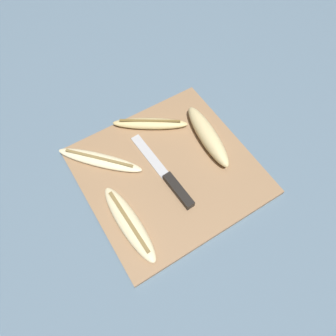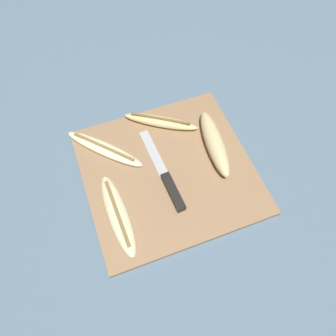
% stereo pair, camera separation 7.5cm
% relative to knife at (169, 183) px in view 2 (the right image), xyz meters
% --- Properties ---
extents(ground_plane, '(4.00, 4.00, 0.00)m').
position_rel_knife_xyz_m(ground_plane, '(0.01, 0.04, -0.02)').
color(ground_plane, slate).
extents(cutting_board, '(0.39, 0.37, 0.01)m').
position_rel_knife_xyz_m(cutting_board, '(0.01, 0.04, -0.01)').
color(cutting_board, '#997551').
rests_on(cutting_board, ground_plane).
extents(knife, '(0.03, 0.23, 0.02)m').
position_rel_knife_xyz_m(knife, '(0.00, 0.00, 0.00)').
color(knife, black).
rests_on(knife, cutting_board).
extents(banana_spotted_left, '(0.17, 0.13, 0.02)m').
position_rel_knife_xyz_m(banana_spotted_left, '(0.04, 0.17, 0.00)').
color(banana_spotted_left, '#DBC684').
rests_on(banana_spotted_left, cutting_board).
extents(banana_pale_long, '(0.17, 0.18, 0.02)m').
position_rel_knife_xyz_m(banana_pale_long, '(-0.11, 0.14, 0.00)').
color(banana_pale_long, beige).
rests_on(banana_pale_long, cutting_board).
extents(banana_mellow_near, '(0.07, 0.19, 0.04)m').
position_rel_knife_xyz_m(banana_mellow_near, '(0.14, 0.06, 0.01)').
color(banana_mellow_near, beige).
rests_on(banana_mellow_near, cutting_board).
extents(banana_cream_curved, '(0.05, 0.20, 0.02)m').
position_rel_knife_xyz_m(banana_cream_curved, '(-0.13, -0.03, 0.00)').
color(banana_cream_curved, beige).
rests_on(banana_cream_curved, cutting_board).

